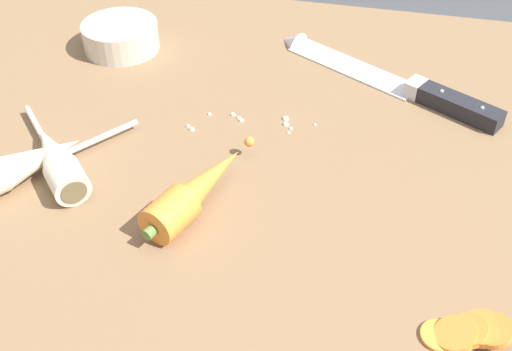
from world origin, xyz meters
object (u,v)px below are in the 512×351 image
object	(u,v)px
chefs_knife	(378,75)
carrot_slice_stack	(468,332)
parsnip_front	(21,166)
whole_carrot	(195,191)
prep_bowl	(121,35)
parsnip_mid_left	(56,160)

from	to	relation	value
chefs_knife	carrot_slice_stack	distance (cm)	41.89
chefs_knife	parsnip_front	xyz separation A→B (cm)	(-37.01, -29.96, 1.33)
carrot_slice_stack	whole_carrot	bearing A→B (deg)	158.89
carrot_slice_stack	prep_bowl	size ratio (longest dim) A/B	0.70
parsnip_front	whole_carrot	bearing A→B (deg)	0.67
carrot_slice_stack	prep_bowl	distance (cm)	63.23
whole_carrot	parsnip_front	world-z (taller)	whole_carrot
carrot_slice_stack	prep_bowl	xyz separation A→B (cm)	(-48.43, 40.64, 1.31)
whole_carrot	carrot_slice_stack	world-z (taller)	whole_carrot
whole_carrot	parsnip_front	distance (cm)	20.04
chefs_knife	parsnip_mid_left	world-z (taller)	parsnip_mid_left
prep_bowl	parsnip_mid_left	bearing A→B (deg)	-82.24
whole_carrot	parsnip_front	size ratio (longest dim) A/B	0.93
whole_carrot	carrot_slice_stack	xyz separation A→B (cm)	(27.81, -10.73, -1.26)
chefs_knife	whole_carrot	world-z (taller)	whole_carrot
whole_carrot	parsnip_mid_left	xyz separation A→B (cm)	(-16.77, 1.66, -0.12)
whole_carrot	parsnip_mid_left	size ratio (longest dim) A/B	1.12
parsnip_mid_left	chefs_knife	bearing A→B (deg)	39.75
whole_carrot	prep_bowl	distance (cm)	36.33
chefs_knife	whole_carrot	bearing A→B (deg)	-119.73
chefs_knife	parsnip_mid_left	bearing A→B (deg)	-140.25
parsnip_mid_left	prep_bowl	size ratio (longest dim) A/B	1.43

